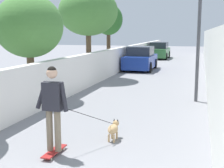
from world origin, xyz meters
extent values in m
plane|color=gray|center=(14.00, 0.00, 0.00)|extent=(80.00, 80.00, 0.00)
cube|color=silver|center=(12.00, 2.70, 0.75)|extent=(48.00, 0.30, 1.51)
cube|color=silver|center=(12.00, -2.70, 1.29)|extent=(48.00, 0.30, 2.58)
cylinder|color=brown|center=(13.00, 3.49, 1.30)|extent=(0.28, 0.28, 2.60)
ellipsoid|color=#4C843D|center=(13.00, 3.49, 3.53)|extent=(3.10, 3.10, 2.50)
cylinder|color=brown|center=(7.50, 3.77, 0.97)|extent=(0.27, 0.27, 1.94)
ellipsoid|color=#4C843D|center=(7.50, 3.77, 2.68)|extent=(2.47, 2.47, 2.28)
cylinder|color=#473523|center=(19.00, 4.16, 1.38)|extent=(0.28, 0.28, 2.75)
ellipsoid|color=#2D6628|center=(19.00, 4.16, 3.35)|extent=(2.01, 2.01, 2.19)
cylinder|color=#4C4C51|center=(8.72, -2.15, 2.14)|extent=(0.12, 0.12, 4.29)
cube|color=maroon|center=(2.76, 0.54, 0.07)|extent=(0.80, 0.21, 0.02)
cylinder|color=beige|center=(3.04, 0.60, 0.03)|extent=(0.06, 0.03, 0.06)
cylinder|color=beige|center=(3.04, 0.46, 0.03)|extent=(0.06, 0.03, 0.06)
cylinder|color=beige|center=(2.48, 0.61, 0.03)|extent=(0.06, 0.03, 0.06)
cylinder|color=beige|center=(2.48, 0.47, 0.03)|extent=(0.06, 0.03, 0.06)
cylinder|color=#726651|center=(2.76, 0.63, 0.51)|extent=(0.13, 0.13, 0.85)
cylinder|color=#726651|center=(2.76, 0.45, 0.51)|extent=(0.13, 0.13, 0.85)
cube|color=#26262D|center=(2.76, 0.54, 1.22)|extent=(0.22, 0.38, 0.57)
cylinder|color=#26262D|center=(2.77, 0.78, 1.23)|extent=(0.09, 0.28, 0.58)
cylinder|color=#26262D|center=(2.76, 0.30, 1.21)|extent=(0.09, 0.18, 0.59)
sphere|color=tan|center=(2.76, 0.54, 1.68)|extent=(0.22, 0.22, 0.22)
sphere|color=black|center=(2.76, 0.54, 1.72)|extent=(0.19, 0.19, 0.19)
ellipsoid|color=tan|center=(3.90, -0.39, 0.27)|extent=(0.39, 0.22, 0.22)
sphere|color=tan|center=(4.15, -0.39, 0.34)|extent=(0.15, 0.15, 0.15)
cone|color=black|center=(4.15, -0.35, 0.42)|extent=(0.05, 0.05, 0.06)
cone|color=black|center=(4.15, -0.43, 0.42)|extent=(0.05, 0.05, 0.06)
cylinder|color=tan|center=(4.02, -0.33, 0.09)|extent=(0.04, 0.04, 0.18)
cylinder|color=tan|center=(4.02, -0.45, 0.09)|extent=(0.04, 0.04, 0.18)
cylinder|color=tan|center=(3.78, -0.32, 0.09)|extent=(0.04, 0.04, 0.18)
cylinder|color=tan|center=(3.77, -0.44, 0.09)|extent=(0.04, 0.04, 0.18)
cylinder|color=tan|center=(3.65, -0.38, 0.35)|extent=(0.13, 0.03, 0.13)
cylinder|color=black|center=(3.33, 0.08, 0.73)|extent=(1.15, 0.94, 0.66)
cube|color=navy|center=(17.61, 1.55, 0.56)|extent=(3.81, 1.70, 0.80)
cube|color=#262B33|center=(17.61, 1.55, 1.24)|extent=(1.98, 1.50, 0.60)
cylinder|color=black|center=(18.79, 2.34, 0.32)|extent=(0.64, 0.22, 0.64)
cylinder|color=black|center=(18.79, 0.76, 0.32)|extent=(0.64, 0.22, 0.64)
cylinder|color=black|center=(16.43, 2.34, 0.32)|extent=(0.64, 0.22, 0.64)
cylinder|color=black|center=(16.43, 0.76, 0.32)|extent=(0.64, 0.22, 0.64)
cube|color=#336B38|center=(27.07, 1.55, 0.56)|extent=(4.07, 1.70, 0.80)
cube|color=#262B33|center=(27.07, 1.55, 1.24)|extent=(2.12, 1.50, 0.60)
cylinder|color=black|center=(28.33, 2.34, 0.32)|extent=(0.64, 0.22, 0.64)
cylinder|color=black|center=(28.33, 0.76, 0.32)|extent=(0.64, 0.22, 0.64)
cylinder|color=black|center=(25.81, 2.34, 0.32)|extent=(0.64, 0.22, 0.64)
cylinder|color=black|center=(25.81, 0.76, 0.32)|extent=(0.64, 0.22, 0.64)
camera|label=1|loc=(-2.78, -2.25, 2.47)|focal=50.40mm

